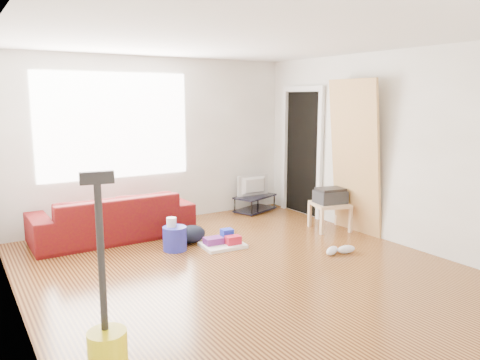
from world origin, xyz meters
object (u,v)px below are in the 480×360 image
bucket (175,250)px  backpack (191,242)px  tv_stand (255,203)px  side_table (330,207)px  sofa (114,238)px  cleaning_tray (223,242)px

bucket → backpack: bucket is taller
tv_stand → bucket: 2.32m
tv_stand → bucket: (-2.00, -1.17, -0.14)m
tv_stand → side_table: (0.30, -1.50, 0.19)m
tv_stand → sofa: bearing=166.3°
side_table → sofa: bearing=156.3°
backpack → sofa: bearing=123.2°
bucket → side_table: bearing=-8.3°
side_table → backpack: side_table is taller
side_table → backpack: bearing=165.6°
sofa → bucket: bearing=119.3°
tv_stand → cleaning_tray: size_ratio=1.45×
backpack → bucket: bearing=-165.6°
tv_stand → bucket: bearing=-169.5°
bucket → cleaning_tray: bearing=-18.1°
sofa → tv_stand: size_ratio=2.61×
backpack → side_table: bearing=-29.7°
sofa → backpack: 1.09m
sofa → side_table: 3.08m
bucket → tv_stand: bearing=30.3°
tv_stand → backpack: tv_stand is taller
tv_stand → backpack: size_ratio=1.96×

